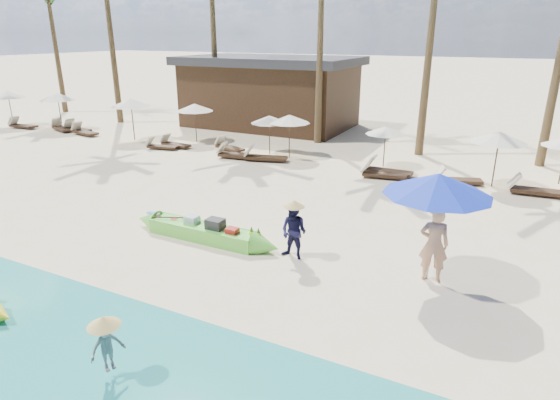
% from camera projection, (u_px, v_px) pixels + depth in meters
% --- Properties ---
extents(ground, '(240.00, 240.00, 0.00)m').
position_uv_depth(ground, '(228.00, 262.00, 12.23)').
color(ground, beige).
rests_on(ground, ground).
extents(wet_sand_strip, '(240.00, 4.50, 0.01)m').
position_uv_depth(wet_sand_strip, '(71.00, 382.00, 8.03)').
color(wet_sand_strip, tan).
rests_on(wet_sand_strip, ground).
extents(green_canoe, '(5.49, 0.77, 0.70)m').
position_uv_depth(green_canoe, '(203.00, 231.00, 13.54)').
color(green_canoe, '#5FCF3F').
rests_on(green_canoe, ground).
extents(tourist, '(0.75, 0.57, 1.87)m').
position_uv_depth(tourist, '(434.00, 244.00, 11.06)').
color(tourist, tan).
rests_on(tourist, ground).
extents(vendor_green, '(0.79, 0.65, 1.51)m').
position_uv_depth(vendor_green, '(294.00, 232.00, 12.23)').
color(vendor_green, '#141336').
rests_on(vendor_green, ground).
extents(vendor_yellow, '(0.55, 0.69, 0.94)m').
position_uv_depth(vendor_yellow, '(107.00, 346.00, 7.91)').
color(vendor_yellow, gray).
rests_on(vendor_yellow, ground).
extents(blue_umbrella, '(2.48, 2.48, 2.67)m').
position_uv_depth(blue_umbrella, '(438.00, 184.00, 10.61)').
color(blue_umbrella, '#99999E').
rests_on(blue_umbrella, ground).
extents(resort_parasol_0, '(2.15, 2.15, 2.21)m').
position_uv_depth(resort_parasol_0, '(8.00, 94.00, 29.72)').
color(resort_parasol_0, '#372116').
rests_on(resort_parasol_0, ground).
extents(lounger_0_left, '(1.87, 0.72, 0.62)m').
position_uv_depth(lounger_0_left, '(21.00, 125.00, 29.39)').
color(lounger_0_left, '#372116').
rests_on(lounger_0_left, ground).
extents(lounger_0_right, '(1.86, 0.80, 0.61)m').
position_uv_depth(lounger_0_right, '(23.00, 125.00, 29.38)').
color(lounger_0_right, '#372116').
rests_on(lounger_0_right, ground).
extents(resort_parasol_1, '(2.17, 2.17, 2.24)m').
position_uv_depth(resort_parasol_1, '(57.00, 97.00, 28.37)').
color(resort_parasol_1, '#372116').
rests_on(resort_parasol_1, ground).
extents(lounger_1_left, '(1.97, 1.13, 0.64)m').
position_uv_depth(lounger_1_left, '(61.00, 127.00, 28.60)').
color(lounger_1_left, '#372116').
rests_on(lounger_1_left, ground).
extents(lounger_1_right, '(1.97, 0.77, 0.65)m').
position_uv_depth(lounger_1_right, '(77.00, 128.00, 28.34)').
color(lounger_1_right, '#372116').
rests_on(lounger_1_right, ground).
extents(resort_parasol_2, '(2.22, 2.22, 2.29)m').
position_uv_depth(resort_parasol_2, '(131.00, 103.00, 25.64)').
color(resort_parasol_2, '#372116').
rests_on(resort_parasol_2, ground).
extents(lounger_2_left, '(2.00, 0.90, 0.66)m').
position_uv_depth(lounger_2_left, '(84.00, 131.00, 27.44)').
color(lounger_2_left, '#372116').
rests_on(lounger_2_left, ground).
extents(resort_parasol_3, '(2.01, 2.01, 2.07)m').
position_uv_depth(resort_parasol_3, '(195.00, 107.00, 25.25)').
color(resort_parasol_3, '#372116').
rests_on(resort_parasol_3, ground).
extents(lounger_3_left, '(1.78, 0.67, 0.59)m').
position_uv_depth(lounger_3_left, '(174.00, 143.00, 24.52)').
color(lounger_3_left, '#372116').
rests_on(lounger_3_left, ground).
extents(lounger_3_right, '(1.72, 0.86, 0.56)m').
position_uv_depth(lounger_3_right, '(160.00, 146.00, 24.08)').
color(lounger_3_right, '#372116').
rests_on(lounger_3_right, ground).
extents(resort_parasol_4, '(1.84, 1.84, 1.89)m').
position_uv_depth(resort_parasol_4, '(269.00, 119.00, 22.66)').
color(resort_parasol_4, '#372116').
rests_on(resort_parasol_4, ground).
extents(lounger_4_left, '(2.00, 0.83, 0.66)m').
position_uv_depth(lounger_4_left, '(235.00, 154.00, 22.28)').
color(lounger_4_left, '#372116').
rests_on(lounger_4_left, ground).
extents(lounger_4_right, '(1.90, 1.09, 0.62)m').
position_uv_depth(lounger_4_right, '(228.00, 146.00, 23.82)').
color(lounger_4_right, '#372116').
rests_on(lounger_4_right, ground).
extents(resort_parasol_5, '(1.97, 1.97, 2.03)m').
position_uv_depth(resort_parasol_5, '(289.00, 119.00, 22.09)').
color(resort_parasol_5, '#372116').
rests_on(resort_parasol_5, ground).
extents(lounger_5_left, '(2.09, 1.13, 0.68)m').
position_uv_depth(lounger_5_left, '(264.00, 156.00, 21.82)').
color(lounger_5_left, '#372116').
rests_on(lounger_5_left, ground).
extents(resort_parasol_6, '(1.76, 1.76, 1.82)m').
position_uv_depth(resort_parasol_6, '(386.00, 130.00, 20.48)').
color(resort_parasol_6, '#372116').
rests_on(resort_parasol_6, ground).
extents(lounger_6_left, '(1.95, 0.89, 0.64)m').
position_uv_depth(lounger_6_left, '(381.00, 173.00, 19.26)').
color(lounger_6_left, '#372116').
rests_on(lounger_6_left, ground).
extents(lounger_6_right, '(2.01, 0.67, 0.68)m').
position_uv_depth(lounger_6_right, '(386.00, 170.00, 19.65)').
color(lounger_6_right, '#372116').
rests_on(lounger_6_right, ground).
extents(resort_parasol_7, '(2.10, 2.10, 2.16)m').
position_uv_depth(resort_parasol_7, '(499.00, 137.00, 17.66)').
color(resort_parasol_7, '#372116').
rests_on(resort_parasol_7, ground).
extents(lounger_7_left, '(1.92, 1.11, 0.62)m').
position_uv_depth(lounger_7_left, '(456.00, 179.00, 18.50)').
color(lounger_7_left, '#372116').
rests_on(lounger_7_left, ground).
extents(lounger_7_right, '(2.02, 0.77, 0.67)m').
position_uv_depth(lounger_7_right, '(534.00, 189.00, 17.23)').
color(lounger_7_right, '#372116').
rests_on(lounger_7_right, ground).
extents(pavilion_west, '(10.80, 6.60, 4.30)m').
position_uv_depth(pavilion_west, '(270.00, 91.00, 29.60)').
color(pavilion_west, '#372116').
rests_on(pavilion_west, ground).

